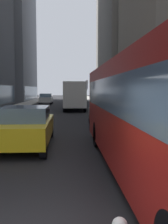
{
  "coord_description": "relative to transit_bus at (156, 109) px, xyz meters",
  "views": [
    {
      "loc": [
        0.45,
        -3.3,
        2.31
      ],
      "look_at": [
        1.12,
        7.03,
        1.4
      ],
      "focal_mm": 42.07,
      "sensor_mm": 36.0,
      "label": 1
    }
  ],
  "objects": [
    {
      "name": "sidewalk_right",
      "position": [
        2.9,
        31.55,
        -1.7
      ],
      "size": [
        2.4,
        110.0,
        0.15
      ],
      "primitive_type": "cube",
      "color": "#ADA89E",
      "rests_on": "ground"
    },
    {
      "name": "car_red_coupe",
      "position": [
        0.0,
        40.4,
        -0.95
      ],
      "size": [
        1.84,
        4.48,
        1.62
      ],
      "color": "red",
      "rests_on": "ground"
    },
    {
      "name": "box_truck",
      "position": [
        -1.6,
        22.04,
        -0.11
      ],
      "size": [
        2.3,
        7.5,
        3.05
      ],
      "color": "#19519E",
      "rests_on": "ground"
    },
    {
      "name": "car_white_van",
      "position": [
        -5.6,
        33.97,
        -0.96
      ],
      "size": [
        1.87,
        3.93,
        1.62
      ],
      "color": "silver",
      "rests_on": "ground"
    },
    {
      "name": "ground_plane",
      "position": [
        -2.8,
        31.55,
        -1.78
      ],
      "size": [
        120.0,
        120.0,
        0.0
      ],
      "primitive_type": "plane",
      "color": "#232326"
    },
    {
      "name": "transit_bus",
      "position": [
        0.0,
        0.0,
        0.0
      ],
      "size": [
        2.78,
        11.53,
        3.05
      ],
      "color": "red",
      "rests_on": "ground"
    },
    {
      "name": "building_left_far",
      "position": [
        -14.7,
        46.87,
        17.86
      ],
      "size": [
        10.51,
        19.97,
        39.29
      ],
      "color": "slate",
      "rests_on": "ground"
    },
    {
      "name": "sidewalk_left",
      "position": [
        -8.5,
        31.55,
        -1.7
      ],
      "size": [
        2.4,
        110.0,
        0.15
      ],
      "primitive_type": "cube",
      "color": "#9E9991",
      "rests_on": "ground"
    },
    {
      "name": "car_yellow_taxi",
      "position": [
        -4.0,
        3.77,
        -0.95
      ],
      "size": [
        1.94,
        4.78,
        1.62
      ],
      "color": "yellow",
      "rests_on": "ground"
    },
    {
      "name": "building_right_far",
      "position": [
        9.1,
        38.71,
        14.08
      ],
      "size": [
        10.71,
        19.08,
        31.73
      ],
      "color": "gray",
      "rests_on": "ground"
    },
    {
      "name": "car_blue_hatchback",
      "position": [
        -1.6,
        29.69,
        -0.95
      ],
      "size": [
        1.94,
        4.36,
        1.62
      ],
      "color": "#4C6BB7",
      "rests_on": "ground"
    },
    {
      "name": "car_grey_wagon",
      "position": [
        0.0,
        9.06,
        -0.96
      ],
      "size": [
        1.76,
        3.98,
        1.62
      ],
      "color": "slate",
      "rests_on": "ground"
    }
  ]
}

